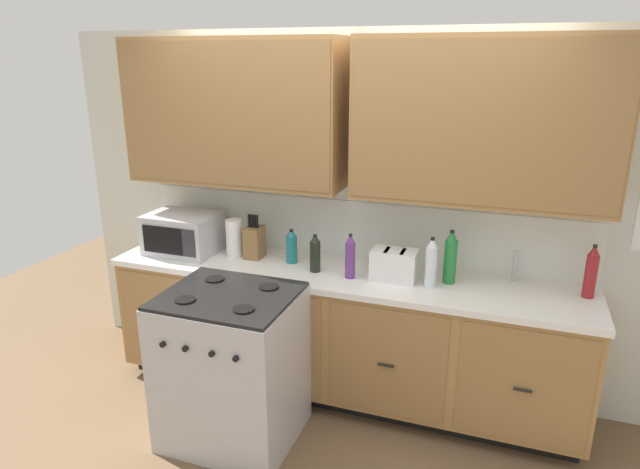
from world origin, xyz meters
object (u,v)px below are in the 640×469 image
at_px(stove_range, 232,366).
at_px(bottle_clear, 431,263).
at_px(microwave, 183,233).
at_px(bottle_teal, 292,246).
at_px(bottle_dark, 315,253).
at_px(bottle_green, 450,257).
at_px(paper_towel_roll, 234,238).
at_px(toaster, 394,265).
at_px(knife_block, 254,242).
at_px(bottle_violet, 350,257).
at_px(bottle_red, 591,272).

relative_size(stove_range, bottle_clear, 3.04).
bearing_deg(microwave, bottle_teal, 4.46).
bearing_deg(stove_range, bottle_dark, 62.01).
distance_m(stove_range, bottle_clear, 1.34).
bearing_deg(bottle_dark, bottle_green, 6.79).
relative_size(stove_range, bottle_dark, 3.79).
xyz_separation_m(stove_range, paper_towel_roll, (-0.32, 0.68, 0.56)).
height_order(toaster, knife_block, knife_block).
bearing_deg(bottle_violet, microwave, 177.05).
xyz_separation_m(stove_range, toaster, (0.82, 0.63, 0.53)).
relative_size(bottle_teal, bottle_violet, 0.81).
height_order(paper_towel_roll, bottle_red, bottle_red).
xyz_separation_m(bottle_teal, bottle_violet, (0.45, -0.13, 0.03)).
height_order(toaster, paper_towel_roll, paper_towel_roll).
distance_m(stove_range, paper_towel_roll, 0.94).
xyz_separation_m(knife_block, bottle_clear, (1.22, -0.10, 0.04)).
bearing_deg(bottle_dark, bottle_red, 5.34).
height_order(toaster, bottle_dark, bottle_dark).
height_order(knife_block, bottle_teal, knife_block).
bearing_deg(bottle_dark, paper_towel_roll, 171.70).
height_order(bottle_teal, bottle_green, bottle_green).
distance_m(stove_range, bottle_teal, 0.89).
xyz_separation_m(bottle_green, bottle_red, (0.79, 0.05, -0.01)).
distance_m(bottle_dark, bottle_teal, 0.23).
xyz_separation_m(microwave, paper_towel_roll, (0.38, 0.06, -0.01)).
bearing_deg(bottle_green, bottle_clear, -133.95).
distance_m(toaster, bottle_dark, 0.51).
xyz_separation_m(toaster, knife_block, (-0.99, 0.06, 0.02)).
distance_m(stove_range, knife_block, 0.90).
height_order(stove_range, bottle_dark, bottle_dark).
xyz_separation_m(knife_block, bottle_teal, (0.28, -0.00, -0.00)).
bearing_deg(microwave, bottle_dark, -2.02).
xyz_separation_m(toaster, bottle_clear, (0.23, -0.04, 0.06)).
bearing_deg(toaster, bottle_teal, 175.06).
bearing_deg(bottle_clear, bottle_teal, 173.88).
bearing_deg(bottle_violet, toaster, 13.86).
distance_m(toaster, paper_towel_roll, 1.14).
bearing_deg(knife_block, microwave, -172.93).
height_order(paper_towel_roll, bottle_dark, paper_towel_roll).
xyz_separation_m(microwave, bottle_violet, (1.25, -0.06, 0.00)).
distance_m(knife_block, bottle_violet, 0.74).
bearing_deg(stove_range, microwave, 138.08).
distance_m(microwave, bottle_green, 1.85).
bearing_deg(microwave, toaster, 0.04).
bearing_deg(microwave, bottle_red, 2.53).
xyz_separation_m(toaster, bottle_teal, (-0.71, 0.06, 0.02)).
bearing_deg(bottle_teal, bottle_green, 0.08).
distance_m(toaster, bottle_green, 0.34).
distance_m(microwave, paper_towel_roll, 0.38).
height_order(knife_block, bottle_clear, bottle_clear).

